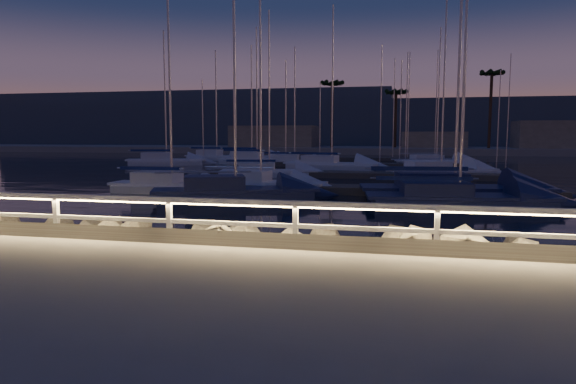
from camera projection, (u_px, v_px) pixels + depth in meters
name	position (u px, v px, depth m)	size (l,w,h in m)	color
ground	(252.00, 246.00, 11.55)	(400.00, 400.00, 0.00)	gray
harbor_water	(361.00, 177.00, 41.94)	(400.00, 440.00, 0.60)	black
guard_rail	(249.00, 212.00, 11.48)	(44.11, 0.12, 1.06)	white
riprap	(150.00, 237.00, 13.01)	(30.99, 2.89, 1.33)	slate
floating_docks	(363.00, 169.00, 43.12)	(22.00, 36.00, 0.40)	#615850
far_shore	(382.00, 148.00, 83.36)	(160.00, 14.00, 5.20)	gray
palm_left	(332.00, 86.00, 81.97)	(3.00, 3.00, 11.20)	#483221
palm_center	(396.00, 94.00, 80.93)	(3.00, 3.00, 9.70)	#483221
palm_right	(492.00, 77.00, 76.67)	(3.00, 3.00, 12.20)	#483221
distant_hills	(312.00, 126.00, 145.46)	(230.00, 37.50, 18.00)	#3B495B
sailboat_a	(169.00, 185.00, 27.39)	(6.67, 2.12, 11.33)	silver
sailboat_b	(231.00, 191.00, 24.12)	(7.88, 4.84, 13.05)	#1B234F
sailboat_c	(449.00, 189.00, 24.79)	(9.23, 3.99, 15.18)	#1B234F
sailboat_d	(454.00, 198.00, 22.00)	(8.13, 3.35, 13.35)	#1B234F
sailboat_e	(165.00, 160.00, 51.75)	(8.11, 4.61, 13.42)	silver
sailboat_f	(258.00, 183.00, 28.31)	(7.29, 2.82, 12.12)	silver
sailboat_g	(267.00, 171.00, 37.69)	(7.29, 3.38, 11.95)	silver
sailboat_h	(438.00, 170.00, 38.31)	(8.52, 5.60, 14.11)	silver
sailboat_i	(215.00, 156.00, 61.50)	(7.81, 3.00, 13.07)	silver
sailboat_j	(255.00, 160.00, 53.33)	(8.34, 2.88, 14.01)	silver
sailboat_k	(329.00, 164.00, 46.07)	(8.76, 3.66, 14.44)	silver
sailboat_l	(434.00, 161.00, 51.15)	(8.26, 4.91, 13.53)	silver
sailboat_m	(250.00, 157.00, 59.59)	(7.94, 2.96, 13.31)	silver
sailboat_n	(293.00, 161.00, 51.41)	(6.96, 2.34, 11.71)	silver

